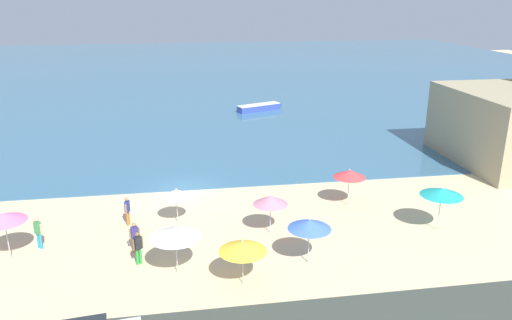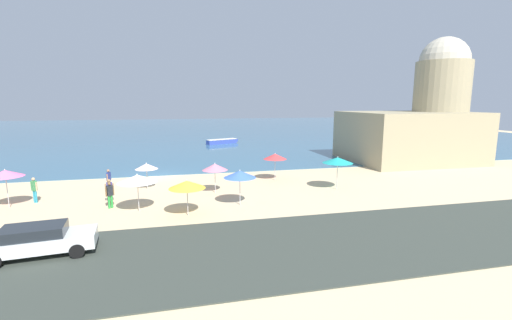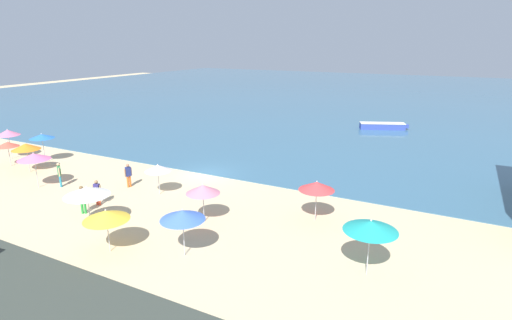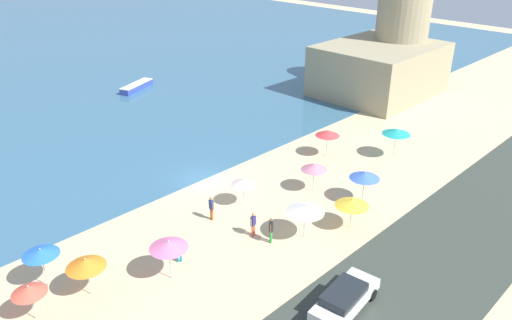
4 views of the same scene
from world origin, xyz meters
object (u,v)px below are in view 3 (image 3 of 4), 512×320
Objects in this scene: beach_umbrella_0 at (34,157)px; beach_umbrella_2 at (317,186)px; beach_umbrella_10 at (106,215)px; beach_umbrella_4 at (183,215)px; beach_umbrella_11 at (371,226)px; bather_1 at (97,191)px; bather_3 at (59,173)px; beach_umbrella_6 at (42,136)px; beach_umbrella_1 at (8,133)px; skiff_nearshore at (383,126)px; beach_umbrella_5 at (203,189)px; bather_4 at (82,198)px; bather_0 at (128,174)px; beach_umbrella_8 at (87,191)px; beach_umbrella_3 at (7,144)px; beach_umbrella_7 at (158,168)px; beach_umbrella_9 at (26,147)px.

beach_umbrella_0 is 1.06× the size of beach_umbrella_2.
beach_umbrella_10 is (-7.90, -8.06, -0.19)m from beach_umbrella_2.
beach_umbrella_4 is 8.61m from beach_umbrella_11.
bather_1 is 5.20m from bather_3.
beach_umbrella_1 is at bearing -169.85° from beach_umbrella_6.
beach_umbrella_10 is at bearing -158.21° from beach_umbrella_4.
beach_umbrella_4 is 34.49m from skiff_nearshore.
beach_umbrella_5 is (13.74, 0.72, -0.29)m from beach_umbrella_0.
beach_umbrella_0 is at bearing 159.72° from beach_umbrella_10.
beach_umbrella_5 is 1.40× the size of bather_1.
beach_umbrella_6 is 13.39m from bather_4.
beach_umbrella_5 is at bearing -98.29° from skiff_nearshore.
beach_umbrella_4 is 1.38× the size of bather_4.
beach_umbrella_8 is at bearing -64.41° from bather_0.
bather_4 is 35.09m from skiff_nearshore.
skiff_nearshore is (27.14, 27.73, -1.93)m from beach_umbrella_1.
bather_0 is at bearing 100.89° from bather_1.
beach_umbrella_3 is at bearing 174.68° from beach_umbrella_11.
beach_umbrella_1 is 1.55× the size of bather_0.
bather_0 is 0.97× the size of bather_3.
beach_umbrella_2 reaches higher than beach_umbrella_5.
beach_umbrella_2 is at bearing 23.05° from bather_4.
beach_umbrella_4 reaches higher than skiff_nearshore.
beach_umbrella_3 is at bearing -177.78° from beach_umbrella_7.
beach_umbrella_3 is 15.46m from beach_umbrella_7.
beach_umbrella_8 is 1.38× the size of bather_3.
beach_umbrella_9 reaches higher than beach_umbrella_3.
beach_umbrella_4 is 0.96× the size of beach_umbrella_6.
beach_umbrella_5 reaches higher than beach_umbrella_7.
bather_0 is 4.79m from bather_4.
beach_umbrella_1 reaches higher than beach_umbrella_10.
beach_umbrella_7 is at bearing 89.19° from beach_umbrella_8.
skiff_nearshore is (11.88, 31.76, -0.50)m from bather_1.
beach_umbrella_5 is at bearing -10.89° from beach_umbrella_6.
beach_umbrella_1 is at bearing -134.39° from skiff_nearshore.
beach_umbrella_6 is 1.52× the size of bather_1.
bather_4 is (-7.15, -2.36, -1.02)m from beach_umbrella_5.
beach_umbrella_11 is (11.80, 3.78, 0.42)m from beach_umbrella_10.
beach_umbrella_0 is 6.88m from beach_umbrella_6.
beach_umbrella_6 is 11.14m from bather_0.
bather_0 is (-5.82, 7.32, -0.98)m from beach_umbrella_10.
beach_umbrella_0 reaches higher than beach_umbrella_9.
beach_umbrella_1 is 22.87m from beach_umbrella_5.
beach_umbrella_8 is at bearing -18.40° from beach_umbrella_3.
beach_umbrella_8 reaches higher than beach_umbrella_4.
beach_umbrella_6 reaches higher than beach_umbrella_5.
beach_umbrella_10 is at bearing -26.57° from bather_3.
bather_4 is (-12.81, -5.45, -1.15)m from beach_umbrella_2.
beach_umbrella_11 is 18.03m from bather_0.
beach_umbrella_1 is 5.28m from beach_umbrella_9.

